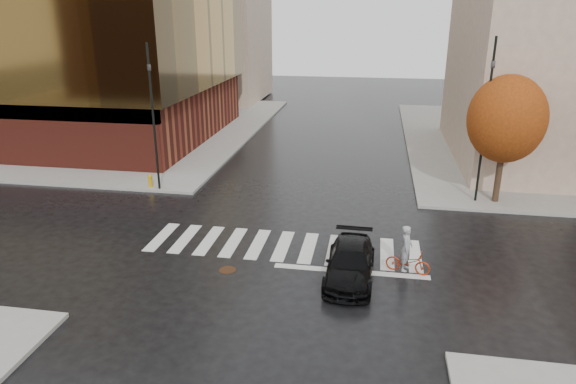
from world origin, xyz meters
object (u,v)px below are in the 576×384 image
Objects in this scene: sedan at (350,263)px; traffic_light_ne at (487,109)px; traffic_light_nw at (152,107)px; cyclist at (407,257)px; fire_hydrant at (150,180)px.

sedan is 11.76m from traffic_light_ne.
traffic_light_nw is at bearing -11.99° from traffic_light_ne.
traffic_light_nw is 17.09m from traffic_light_ne.
traffic_light_nw is (-13.16, 7.30, 4.03)m from cyclist.
sedan is 2.24× the size of cyclist.
traffic_light_nw is 10.67× the size of fire_hydrant.
fire_hydrant is (-17.66, -0.82, -4.42)m from traffic_light_ne.
cyclist is at bearing 21.65° from sedan.
traffic_light_ne is at bearing 57.62° from sedan.
sedan is at bearing 123.48° from cyclist.
traffic_light_nw is 4.18m from fire_hydrant.
cyclist is 15.58m from traffic_light_nw.
traffic_light_nw reaches higher than sedan.
traffic_light_nw is (-11.03, 8.10, 4.06)m from sedan.
traffic_light_nw is at bearing 144.79° from sedan.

